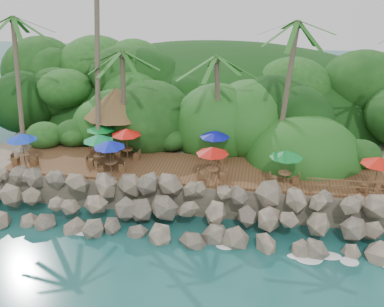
# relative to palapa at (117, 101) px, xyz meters

# --- Properties ---
(ground) EXTENTS (140.00, 140.00, 0.00)m
(ground) POSITION_rel_palapa_xyz_m (6.39, -9.57, -5.79)
(ground) COLOR #19514F
(ground) RESTS_ON ground
(land_base) EXTENTS (32.00, 25.20, 2.10)m
(land_base) POSITION_rel_palapa_xyz_m (6.39, 6.43, -4.74)
(land_base) COLOR gray
(land_base) RESTS_ON ground
(jungle_hill) EXTENTS (44.80, 28.00, 15.40)m
(jungle_hill) POSITION_rel_palapa_xyz_m (6.39, 13.93, -5.79)
(jungle_hill) COLOR #143811
(jungle_hill) RESTS_ON ground
(seawall) EXTENTS (29.00, 4.00, 2.30)m
(seawall) POSITION_rel_palapa_xyz_m (6.39, -7.57, -4.64)
(seawall) COLOR gray
(seawall) RESTS_ON ground
(terrace) EXTENTS (26.00, 5.00, 0.20)m
(terrace) POSITION_rel_palapa_xyz_m (6.39, -3.57, -3.59)
(terrace) COLOR brown
(terrace) RESTS_ON land_base
(jungle_foliage) EXTENTS (44.00, 16.00, 12.00)m
(jungle_foliage) POSITION_rel_palapa_xyz_m (6.39, 5.43, -5.79)
(jungle_foliage) COLOR #143811
(jungle_foliage) RESTS_ON ground
(foam_line) EXTENTS (25.20, 0.80, 0.06)m
(foam_line) POSITION_rel_palapa_xyz_m (6.39, -9.27, -5.76)
(foam_line) COLOR white
(foam_line) RESTS_ON ground
(palms) EXTENTS (33.74, 7.01, 15.16)m
(palms) POSITION_rel_palapa_xyz_m (5.56, -0.79, 6.09)
(palms) COLOR brown
(palms) RESTS_ON ground
(palapa) EXTENTS (5.14, 5.14, 4.60)m
(palapa) POSITION_rel_palapa_xyz_m (0.00, 0.00, 0.00)
(palapa) COLOR brown
(palapa) RESTS_ON ground
(dining_clusters) EXTENTS (25.75, 5.35, 2.33)m
(dining_clusters) POSITION_rel_palapa_xyz_m (4.78, -4.04, -1.56)
(dining_clusters) COLOR brown
(dining_clusters) RESTS_ON terrace
(railing) EXTENTS (8.30, 0.10, 1.00)m
(railing) POSITION_rel_palapa_xyz_m (18.14, -5.92, -2.88)
(railing) COLOR brown
(railing) RESTS_ON terrace
(waiter) EXTENTS (0.67, 0.54, 1.61)m
(waiter) POSITION_rel_palapa_xyz_m (13.23, -3.81, -2.69)
(waiter) COLOR white
(waiter) RESTS_ON terrace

